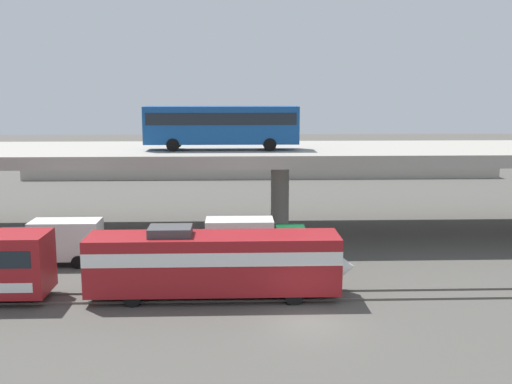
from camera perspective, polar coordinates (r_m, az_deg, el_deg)
The scene contains 14 objects.
ground_plane at distance 31.45m, azimuth 5.03°, elevation -12.29°, with size 260.00×260.00×0.00m, color #4C4944.
rail_strip_near at distance 34.42m, azimuth 4.37°, elevation -10.19°, with size 110.00×0.12×0.12m, color #59544C.
rail_strip_far at distance 35.87m, azimuth 4.09°, elevation -9.35°, with size 110.00×0.12×0.12m, color #59544C.
train_locomotive at distance 34.29m, azimuth -2.84°, elevation -6.50°, with size 15.14×3.04×4.18m.
highway_overpass at distance 49.35m, azimuth 2.31°, elevation 3.54°, with size 96.00×12.78×7.06m.
transit_bus_on_overpass at distance 47.38m, azimuth -3.26°, elevation 6.50°, with size 12.00×2.68×3.40m.
service_truck_west at distance 43.08m, azimuth -18.67°, elevation -4.40°, with size 6.80×2.46×3.04m.
service_truck_east at distance 41.29m, azimuth -0.34°, elevation -4.48°, with size 6.80×2.46×3.04m.
pier_parking_lot at distance 84.72m, azimuth 0.50°, elevation 2.31°, with size 63.17×11.53×1.67m, color #9E998E.
parked_car_0 at distance 86.04m, azimuth 3.58°, elevation 3.48°, with size 4.51×1.84×1.50m.
parked_car_1 at distance 83.64m, azimuth 2.75°, elevation 3.31°, with size 4.67×1.89×1.50m.
parked_car_2 at distance 83.97m, azimuth -15.46°, elevation 3.00°, with size 4.23×1.89×1.50m.
parked_car_3 at distance 84.92m, azimuth -3.99°, elevation 3.40°, with size 4.56×1.86×1.50m.
harbor_water at distance 107.64m, azimuth -0.04°, elevation 3.45°, with size 140.00×36.00×0.01m, color #385B7A.
Camera 1 is at (-3.72, -28.93, 11.77)m, focal length 42.18 mm.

